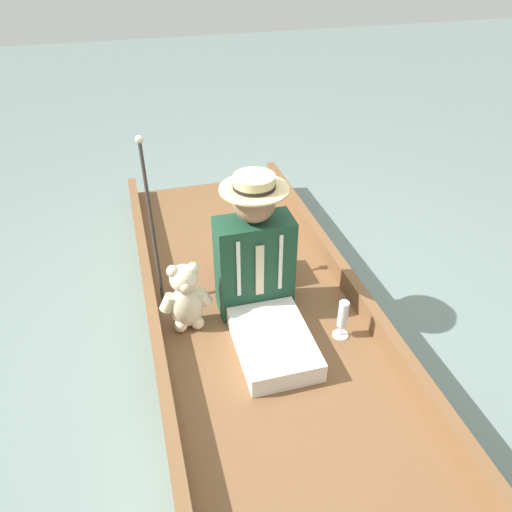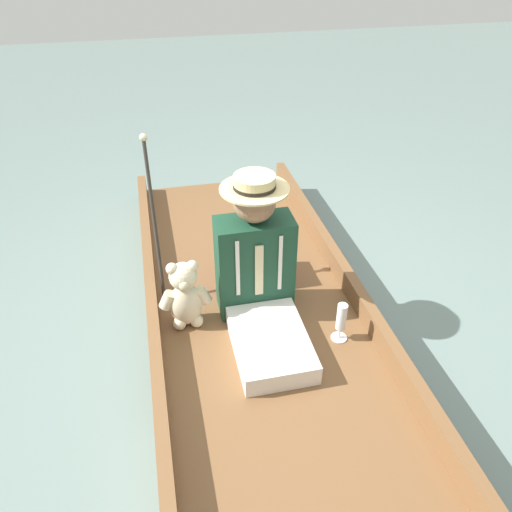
{
  "view_description": "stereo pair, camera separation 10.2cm",
  "coord_description": "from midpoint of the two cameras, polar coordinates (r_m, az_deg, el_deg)",
  "views": [
    {
      "loc": [
        0.57,
        2.1,
        1.99
      ],
      "look_at": [
        -0.0,
        0.03,
        0.49
      ],
      "focal_mm": 35.0,
      "sensor_mm": 36.0,
      "label": 1
    },
    {
      "loc": [
        0.47,
        2.12,
        1.99
      ],
      "look_at": [
        -0.0,
        0.03,
        0.49
      ],
      "focal_mm": 35.0,
      "sensor_mm": 36.0,
      "label": 2
    }
  ],
  "objects": [
    {
      "name": "ground_plane",
      "position": [
        2.95,
        0.85,
        -7.46
      ],
      "size": [
        16.0,
        16.0,
        0.0
      ],
      "primitive_type": "plane",
      "color": "slate"
    },
    {
      "name": "punt_boat",
      "position": [
        2.9,
        0.86,
        -6.4
      ],
      "size": [
        1.2,
        3.16,
        0.25
      ],
      "color": "brown",
      "rests_on": "ground_plane"
    },
    {
      "name": "seat_cushion",
      "position": [
        3.02,
        0.64,
        -1.1
      ],
      "size": [
        0.36,
        0.25,
        0.18
      ],
      "color": "#6B3875",
      "rests_on": "punt_boat"
    },
    {
      "name": "seated_person",
      "position": [
        2.6,
        1.43,
        -2.02
      ],
      "size": [
        0.41,
        0.81,
        0.82
      ],
      "rotation": [
        0.0,
        0.0,
        -0.06
      ],
      "color": "white",
      "rests_on": "punt_boat"
    },
    {
      "name": "teddy_bear",
      "position": [
        2.65,
        -7.02,
        -4.55
      ],
      "size": [
        0.28,
        0.17,
        0.41
      ],
      "color": "beige",
      "rests_on": "punt_boat"
    },
    {
      "name": "wine_glass",
      "position": [
        2.62,
        10.83,
        -7.1
      ],
      "size": [
        0.09,
        0.09,
        0.23
      ],
      "color": "silver",
      "rests_on": "punt_boat"
    },
    {
      "name": "walking_cane",
      "position": [
        2.79,
        -10.72,
        5.45
      ],
      "size": [
        0.04,
        0.32,
        0.9
      ],
      "color": "#2D2823",
      "rests_on": "punt_boat"
    }
  ]
}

